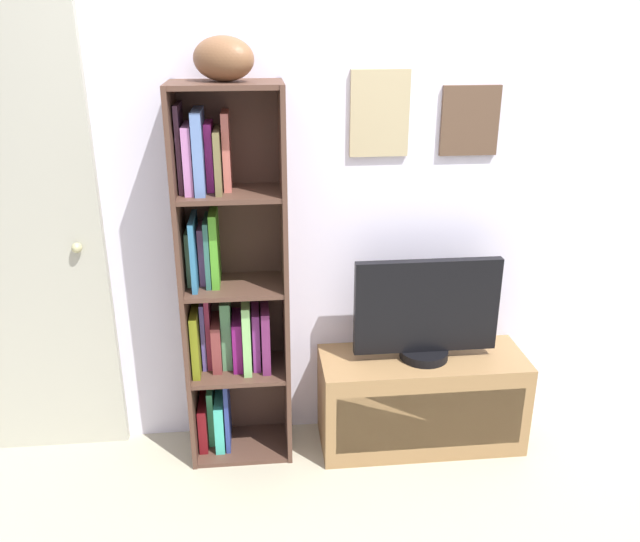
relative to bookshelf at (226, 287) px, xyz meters
The scene contains 5 objects.
back_wall 0.68m from the bookshelf, 15.99° to the left, with size 4.80×0.08×2.47m.
bookshelf is the anchor object (origin of this frame).
football 0.95m from the bookshelf, 39.21° to the right, with size 0.25×0.17×0.17m, color brown.
tv_stand 1.06m from the bookshelf, ahead, with size 0.94×0.36×0.45m.
television 0.89m from the bookshelf, ahead, with size 0.65×0.22×0.47m.
Camera 1 is at (-0.37, -1.64, 1.89)m, focal length 36.42 mm.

